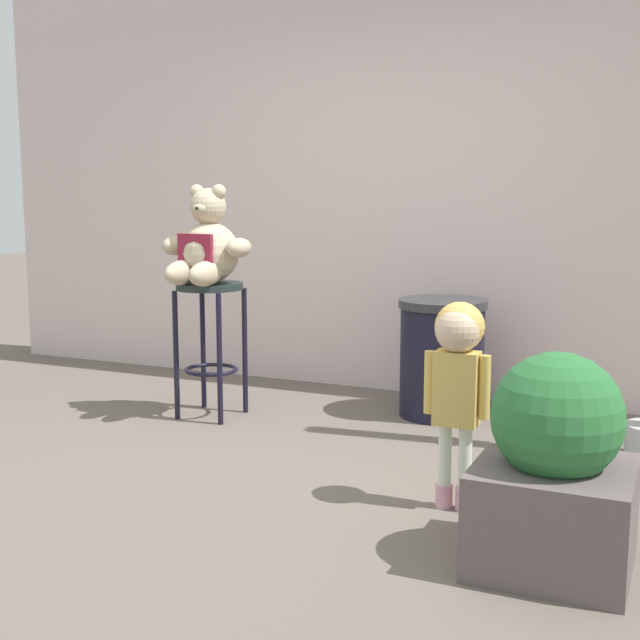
{
  "coord_description": "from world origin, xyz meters",
  "views": [
    {
      "loc": [
        1.9,
        -3.21,
        1.35
      ],
      "look_at": [
        0.13,
        0.72,
        0.69
      ],
      "focal_mm": 47.28,
      "sensor_mm": 36.0,
      "label": 1
    }
  ],
  "objects_px": {
    "teddy_bear": "(206,248)",
    "trash_bin": "(442,358)",
    "child_walking": "(458,360)",
    "planter_with_shrub": "(555,470)",
    "bar_stool_with_teddy": "(210,321)"
  },
  "relations": [
    {
      "from": "teddy_bear",
      "to": "trash_bin",
      "type": "relative_size",
      "value": 0.81
    },
    {
      "from": "teddy_bear",
      "to": "trash_bin",
      "type": "height_order",
      "value": "teddy_bear"
    },
    {
      "from": "child_walking",
      "to": "teddy_bear",
      "type": "bearing_deg",
      "value": -164.05
    },
    {
      "from": "teddy_bear",
      "to": "child_walking",
      "type": "xyz_separation_m",
      "value": [
        1.75,
        -0.85,
        -0.37
      ]
    },
    {
      "from": "teddy_bear",
      "to": "planter_with_shrub",
      "type": "bearing_deg",
      "value": -29.53
    },
    {
      "from": "planter_with_shrub",
      "to": "trash_bin",
      "type": "bearing_deg",
      "value": 117.11
    },
    {
      "from": "teddy_bear",
      "to": "bar_stool_with_teddy",
      "type": "bearing_deg",
      "value": 90.0
    },
    {
      "from": "trash_bin",
      "to": "bar_stool_with_teddy",
      "type": "bearing_deg",
      "value": -155.74
    },
    {
      "from": "bar_stool_with_teddy",
      "to": "teddy_bear",
      "type": "bearing_deg",
      "value": -90.0
    },
    {
      "from": "bar_stool_with_teddy",
      "to": "child_walking",
      "type": "xyz_separation_m",
      "value": [
        1.75,
        -0.88,
        0.07
      ]
    },
    {
      "from": "teddy_bear",
      "to": "child_walking",
      "type": "height_order",
      "value": "teddy_bear"
    },
    {
      "from": "child_walking",
      "to": "planter_with_shrub",
      "type": "relative_size",
      "value": 1.13
    },
    {
      "from": "bar_stool_with_teddy",
      "to": "trash_bin",
      "type": "bearing_deg",
      "value": 24.26
    },
    {
      "from": "bar_stool_with_teddy",
      "to": "child_walking",
      "type": "bearing_deg",
      "value": -26.61
    },
    {
      "from": "bar_stool_with_teddy",
      "to": "planter_with_shrub",
      "type": "relative_size",
      "value": 1.03
    }
  ]
}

